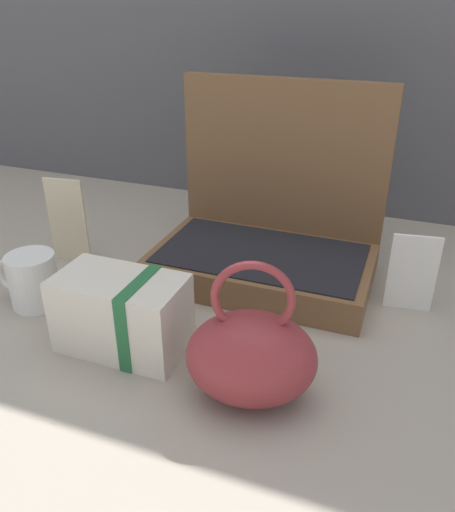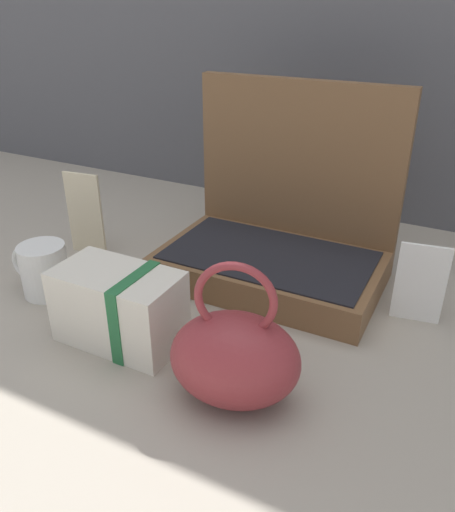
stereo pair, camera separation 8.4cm
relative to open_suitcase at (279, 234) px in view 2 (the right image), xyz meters
name	(u,v)px [view 2 (the right image)]	position (x,y,z in m)	size (l,w,h in m)	color
ground_plane	(225,310)	(-0.03, -0.17, -0.09)	(6.00, 6.00, 0.00)	#9E9384
open_suitcase	(279,234)	(0.00, 0.00, 0.00)	(0.42, 0.27, 0.37)	brown
teal_pouch_handbag	(235,357)	(0.08, -0.37, -0.02)	(0.21, 0.17, 0.22)	maroon
cream_toiletry_bag	(121,307)	(-0.14, -0.33, -0.02)	(0.20, 0.11, 0.13)	silver
coffee_mug	(43,270)	(-0.36, -0.27, -0.04)	(0.13, 0.09, 0.10)	white
info_card_left	(420,284)	(0.28, -0.05, -0.02)	(0.08, 0.01, 0.14)	white
poster_card_right	(85,214)	(-0.40, -0.10, 0.00)	(0.08, 0.01, 0.18)	beige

